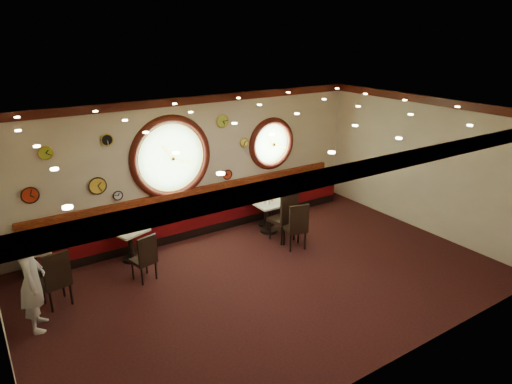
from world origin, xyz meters
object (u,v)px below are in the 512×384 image
table_a (34,261)px  condiment_d_salt (263,196)px  table_b (130,241)px  condiment_a_salt (24,242)px  chair_a (56,276)px  condiment_b_bottle (135,224)px  chair_d (286,214)px  condiment_c_salt (265,202)px  condiment_a_bottle (34,239)px  condiment_a_pepper (31,245)px  condiment_d_pepper (265,196)px  waiter (32,281)px  condiment_c_pepper (269,202)px  condiment_d_bottle (268,193)px  chair_c (297,223)px  condiment_c_bottle (272,197)px  table_d (266,208)px  condiment_b_salt (127,227)px  chair_b (145,255)px  condiment_b_pepper (132,228)px  table_c (269,214)px

table_a → condiment_d_salt: size_ratio=11.29×
table_b → condiment_a_salt: size_ratio=7.83×
chair_a → condiment_b_bottle: 2.04m
table_b → chair_d: (3.26, -1.05, 0.24)m
condiment_c_salt → condiment_a_bottle: bearing=174.9°
condiment_a_pepper → condiment_d_pepper: size_ratio=1.01×
table_b → waiter: 2.52m
table_a → chair_d: chair_d is taller
waiter → condiment_a_pepper: bearing=4.5°
table_b → condiment_d_pepper: size_ratio=7.33×
condiment_c_pepper → condiment_d_bottle: size_ratio=0.65×
chair_d → condiment_d_bottle: (0.27, 1.09, 0.12)m
chair_c → chair_a: bearing=-172.8°
condiment_d_pepper → chair_d: bearing=-98.0°
chair_a → condiment_c_bottle: chair_a is taller
table_b → condiment_d_pepper: (3.41, -0.02, 0.33)m
table_a → chair_d: (5.11, -0.99, 0.14)m
table_b → table_d: size_ratio=0.94×
condiment_c_bottle → condiment_d_bottle: bearing=69.0°
table_d → condiment_a_salt: bearing=179.0°
condiment_b_salt → chair_a: bearing=-147.6°
condiment_d_salt → condiment_a_bottle: 5.16m
chair_b → condiment_b_pepper: chair_b is taller
condiment_d_salt → waiter: 5.61m
condiment_c_pepper → condiment_a_bottle: 5.02m
condiment_d_bottle → condiment_a_salt: bearing=179.9°
condiment_a_bottle → condiment_d_salt: bearing=-0.1°
chair_c → condiment_c_salt: (-0.09, 1.11, 0.17)m
table_c → condiment_a_salt: (-5.19, 0.47, 0.45)m
condiment_a_pepper → condiment_a_bottle: size_ratio=0.69×
condiment_d_bottle → table_a: bearing=-178.9°
condiment_a_salt → condiment_a_pepper: 0.23m
condiment_a_salt → condiment_a_pepper: condiment_a_pepper is taller
condiment_b_salt → condiment_c_pepper: bearing=-8.7°
condiment_a_salt → condiment_b_salt: 1.92m
table_c → chair_a: chair_a is taller
table_c → chair_d: bearing=-88.7°
chair_b → condiment_c_salt: size_ratio=6.12×
table_d → chair_d: chair_d is taller
condiment_d_salt → condiment_d_pepper: condiment_d_pepper is taller
condiment_d_bottle → chair_d: bearing=-103.8°
condiment_c_pepper → condiment_a_bottle: size_ratio=0.71×
table_d → condiment_c_salt: 0.57m
table_d → condiment_a_salt: size_ratio=8.30×
chair_a → waiter: size_ratio=0.38×
condiment_a_salt → condiment_b_pepper: size_ratio=1.13×
condiment_a_salt → condiment_a_bottle: (0.17, -0.01, 0.03)m
chair_d → condiment_a_salt: chair_d is taller
table_b → condiment_b_pepper: 0.31m
condiment_b_pepper → condiment_d_bottle: (3.49, 0.10, 0.06)m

